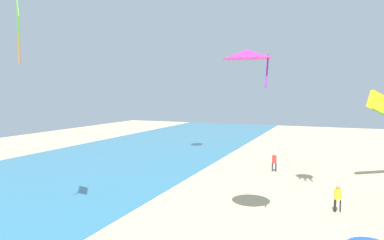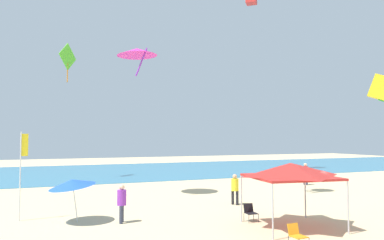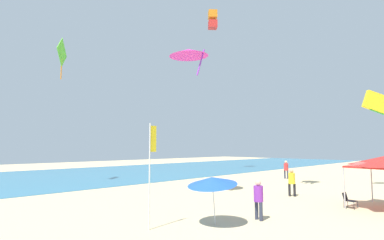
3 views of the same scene
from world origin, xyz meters
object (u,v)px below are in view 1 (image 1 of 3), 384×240
Objects in this scene: person_beachcomber at (274,161)px; kite_delta_magenta at (247,54)px; person_kite_handler at (338,196)px; kite_diamond_lime at (18,23)px.

person_beachcomber is 0.65× the size of kite_delta_magenta.
kite_diamond_lime is at bearing 179.87° from person_kite_handler.
kite_delta_magenta is (-15.02, -0.67, 8.96)m from person_beachcomber.
kite_diamond_lime reaches higher than kite_delta_magenta.
kite_delta_magenta is at bearing -83.67° from person_beachcomber.
kite_delta_magenta reaches higher than person_kite_handler.
kite_diamond_lime reaches higher than person_kite_handler.
person_kite_handler is at bearing -114.57° from kite_diamond_lime.
person_beachcomber is 1.02× the size of person_kite_handler.
person_kite_handler is 22.90m from kite_diamond_lime.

